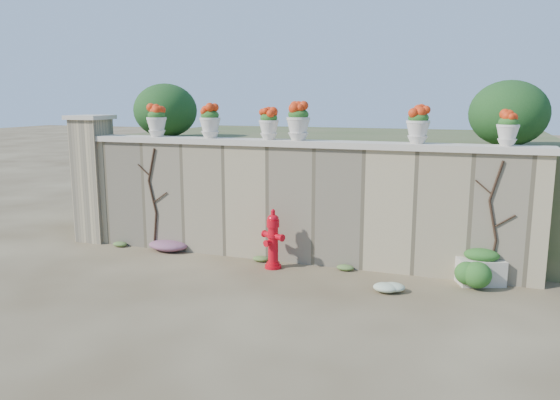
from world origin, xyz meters
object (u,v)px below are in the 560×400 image
at_px(fire_hydrant, 273,239).
at_px(urn_pot_0, 157,121).
at_px(terracotta_pot, 507,138).
at_px(planter_box, 481,268).

distance_m(fire_hydrant, urn_pot_0, 3.17).
height_order(fire_hydrant, terracotta_pot, terracotta_pot).
bearing_deg(planter_box, terracotta_pot, 24.11).
relative_size(fire_hydrant, planter_box, 1.31).
height_order(fire_hydrant, urn_pot_0, urn_pot_0).
bearing_deg(urn_pot_0, terracotta_pot, 0.00).
xyz_separation_m(planter_box, urn_pot_0, (-5.76, 0.25, 2.13)).
bearing_deg(planter_box, urn_pot_0, 156.59).
xyz_separation_m(fire_hydrant, terracotta_pot, (3.52, 0.56, 1.71)).
distance_m(planter_box, urn_pot_0, 6.14).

